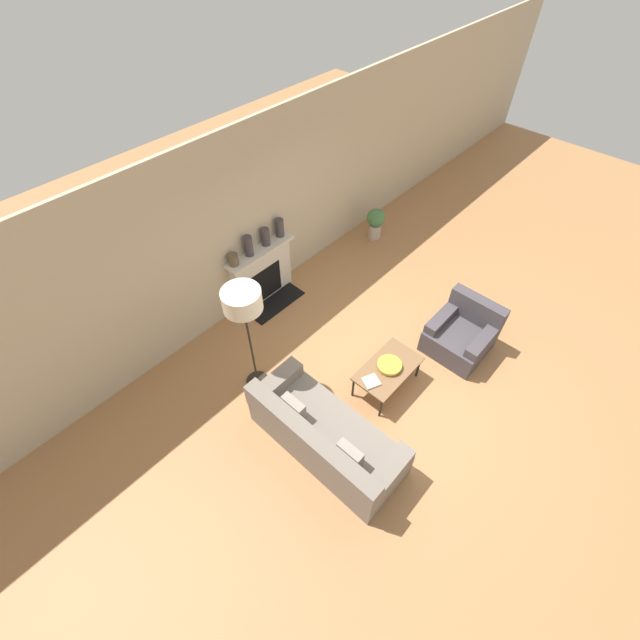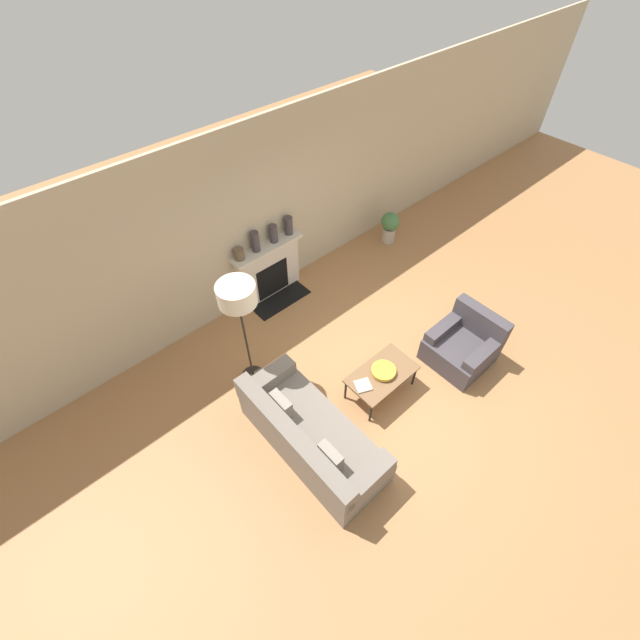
# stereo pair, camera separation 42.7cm
# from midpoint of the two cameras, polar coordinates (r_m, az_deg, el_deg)

# --- Properties ---
(ground_plane) EXTENTS (18.00, 18.00, 0.00)m
(ground_plane) POSITION_cam_midpoint_polar(r_m,az_deg,el_deg) (6.30, 11.19, -8.66)
(ground_plane) COLOR #A87547
(wall_back) EXTENTS (18.00, 0.06, 2.90)m
(wall_back) POSITION_cam_midpoint_polar(r_m,az_deg,el_deg) (6.64, -5.76, 13.72)
(wall_back) COLOR #BCAD8E
(wall_back) RESTS_ON ground_plane
(fireplace) EXTENTS (1.24, 0.59, 1.00)m
(fireplace) POSITION_cam_midpoint_polar(r_m,az_deg,el_deg) (7.09, -5.09, 6.50)
(fireplace) COLOR beige
(fireplace) RESTS_ON ground_plane
(couch) EXTENTS (0.85, 1.99, 0.80)m
(couch) POSITION_cam_midpoint_polar(r_m,az_deg,el_deg) (5.46, 0.94, -15.30)
(couch) COLOR slate
(couch) RESTS_ON ground_plane
(armchair_near) EXTENTS (0.86, 0.84, 0.81)m
(armchair_near) POSITION_cam_midpoint_polar(r_m,az_deg,el_deg) (6.66, 20.33, -3.20)
(armchair_near) COLOR #423D42
(armchair_near) RESTS_ON ground_plane
(coffee_table) EXTENTS (0.96, 0.55, 0.43)m
(coffee_table) POSITION_cam_midpoint_polar(r_m,az_deg,el_deg) (5.90, 10.33, -7.28)
(coffee_table) COLOR brown
(coffee_table) RESTS_ON ground_plane
(bowl) EXTENTS (0.33, 0.33, 0.07)m
(bowl) POSITION_cam_midpoint_polar(r_m,az_deg,el_deg) (5.86, 10.56, -6.75)
(bowl) COLOR gold
(bowl) RESTS_ON coffee_table
(book) EXTENTS (0.27, 0.26, 0.02)m
(book) POSITION_cam_midpoint_polar(r_m,az_deg,el_deg) (5.71, 7.91, -8.74)
(book) COLOR #B2A893
(book) RESTS_ON coffee_table
(floor_lamp) EXTENTS (0.47, 0.47, 1.81)m
(floor_lamp) POSITION_cam_midpoint_polar(r_m,az_deg,el_deg) (5.11, -8.58, 2.56)
(floor_lamp) COLOR black
(floor_lamp) RESTS_ON ground_plane
(mantel_vase_left) EXTENTS (0.15, 0.15, 0.18)m
(mantel_vase_left) POSITION_cam_midpoint_polar(r_m,az_deg,el_deg) (6.51, -8.87, 8.63)
(mantel_vase_left) COLOR brown
(mantel_vase_left) RESTS_ON fireplace
(mantel_vase_center_left) EXTENTS (0.13, 0.13, 0.33)m
(mantel_vase_center_left) POSITION_cam_midpoint_polar(r_m,az_deg,el_deg) (6.59, -6.78, 10.30)
(mantel_vase_center_left) COLOR #3D383D
(mantel_vase_center_left) RESTS_ON fireplace
(mantel_vase_center_right) EXTENTS (0.13, 0.13, 0.29)m
(mantel_vase_center_right) POSITION_cam_midpoint_polar(r_m,az_deg,el_deg) (6.76, -4.42, 11.37)
(mantel_vase_center_right) COLOR #3D383D
(mantel_vase_center_right) RESTS_ON fireplace
(mantel_vase_right) EXTENTS (0.13, 0.13, 0.30)m
(mantel_vase_right) POSITION_cam_midpoint_polar(r_m,az_deg,el_deg) (6.90, -2.42, 12.43)
(mantel_vase_right) COLOR #3D383D
(mantel_vase_right) RESTS_ON fireplace
(potted_plant) EXTENTS (0.34, 0.34, 0.62)m
(potted_plant) POSITION_cam_midpoint_polar(r_m,az_deg,el_deg) (8.40, 10.76, 12.23)
(potted_plant) COLOR #B2A899
(potted_plant) RESTS_ON ground_plane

